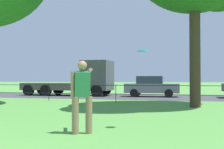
# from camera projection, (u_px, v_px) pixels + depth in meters

# --- Properties ---
(street_strip) EXTENTS (80.00, 7.47, 0.01)m
(street_strip) POSITION_uv_depth(u_px,v_px,m) (133.00, 96.00, 21.46)
(street_strip) COLOR #424247
(street_strip) RESTS_ON ground
(park_fence) EXTENTS (33.61, 0.04, 1.00)m
(park_fence) POSITION_uv_depth(u_px,v_px,m) (116.00, 90.00, 16.16)
(park_fence) COLOR black
(park_fence) RESTS_ON ground
(person_thrower) EXTENTS (0.48, 0.88, 1.72)m
(person_thrower) POSITION_uv_depth(u_px,v_px,m) (82.00, 94.00, 6.66)
(person_thrower) COLOR #846B4C
(person_thrower) RESTS_ON ground
(frisbee) EXTENTS (0.38, 0.38, 0.04)m
(frisbee) POSITION_uv_depth(u_px,v_px,m) (142.00, 51.00, 7.32)
(frisbee) COLOR #2DB2C6
(flatbed_truck_far_right) EXTENTS (7.37, 2.63, 2.75)m
(flatbed_truck_far_right) POSITION_uv_depth(u_px,v_px,m) (80.00, 80.00, 22.52)
(flatbed_truck_far_right) COLOR #4C4C51
(flatbed_truck_far_right) RESTS_ON ground
(car_grey_center) EXTENTS (4.05, 1.90, 1.54)m
(car_grey_center) POSITION_uv_depth(u_px,v_px,m) (152.00, 86.00, 21.16)
(car_grey_center) COLOR slate
(car_grey_center) RESTS_ON ground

